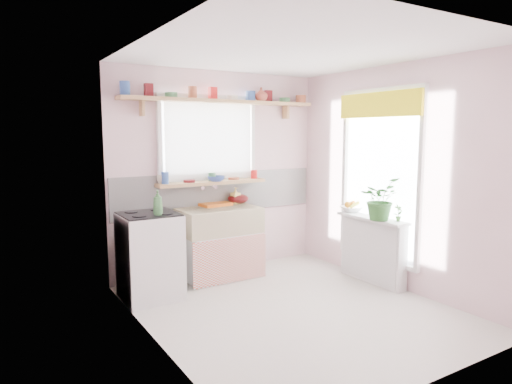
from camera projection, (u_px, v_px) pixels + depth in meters
room at (296, 164)px, 5.44m from camera, size 3.20×3.20×3.20m
sink_unit at (220, 242)px, 5.50m from camera, size 0.95×0.65×1.11m
cooker at (150, 256)px, 4.80m from camera, size 0.58×0.58×0.93m
radiator_ledge at (373, 249)px, 5.34m from camera, size 0.22×0.95×0.78m
windowsill at (212, 183)px, 5.57m from camera, size 1.40×0.22×0.04m
pine_shelf at (223, 102)px, 5.51m from camera, size 2.52×0.24×0.04m
shelf_crockery at (221, 95)px, 5.49m from camera, size 2.47×0.11×0.12m
sill_crockery at (212, 176)px, 5.56m from camera, size 1.35×0.11×0.12m
dish_tray at (215, 204)px, 5.64m from camera, size 0.39×0.31×0.04m
colander at (238, 199)px, 5.81m from camera, size 0.29×0.29×0.12m
jade_plant at (380, 199)px, 5.08m from camera, size 0.53×0.49×0.48m
fruit_bowl at (352, 209)px, 5.64m from camera, size 0.31×0.31×0.07m
herb_pot at (398, 213)px, 5.02m from camera, size 0.10×0.07×0.19m
soap_bottle_sink at (236, 196)px, 5.76m from camera, size 0.11×0.11×0.21m
sill_cup at (163, 179)px, 5.29m from camera, size 0.17×0.17×0.11m
sill_bowl at (216, 179)px, 5.52m from camera, size 0.25×0.25×0.06m
shelf_vase at (261, 94)px, 5.72m from camera, size 0.20×0.20×0.17m
cooker_bottle at (158, 202)px, 4.63m from camera, size 0.12×0.12×0.26m
fruit at (352, 204)px, 5.64m from camera, size 0.20×0.14×0.10m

